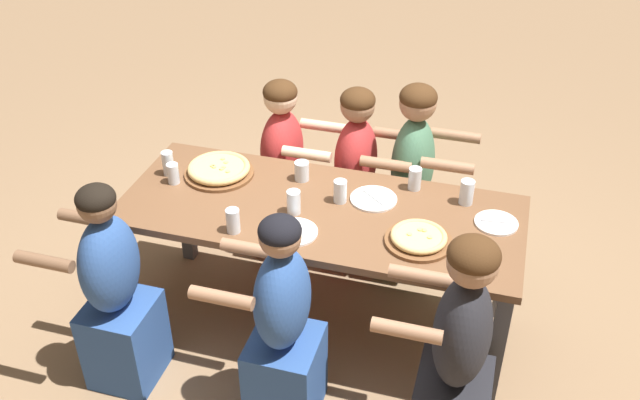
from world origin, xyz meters
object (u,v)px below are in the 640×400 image
at_px(drinking_glass_d, 302,172).
at_px(drinking_glass_e, 340,191).
at_px(drinking_glass_i, 294,203).
at_px(diner_near_center, 283,331).
at_px(empty_plate_c, 294,232).
at_px(drinking_glass_h, 168,163).
at_px(drinking_glass_c, 470,256).
at_px(drinking_glass_g, 415,179).
at_px(drinking_glass_a, 173,174).
at_px(pizza_board_second, 219,170).
at_px(diner_far_center, 356,186).
at_px(diner_far_midright, 411,189).
at_px(empty_plate_b, 374,199).
at_px(empty_plate_a, 496,223).
at_px(drinking_glass_b, 467,194).
at_px(diner_far_midleft, 284,175).
at_px(drinking_glass_f, 233,222).
at_px(diner_near_left, 116,297).
at_px(diner_near_right, 457,361).
at_px(pizza_board_main, 419,238).

distance_m(drinking_glass_d, drinking_glass_e, 0.29).
xyz_separation_m(drinking_glass_e, drinking_glass_i, (-0.19, -0.16, -0.01)).
bearing_deg(diner_near_center, drinking_glass_i, 12.36).
relative_size(empty_plate_c, drinking_glass_h, 1.67).
distance_m(drinking_glass_c, diner_near_center, 0.91).
bearing_deg(drinking_glass_g, drinking_glass_a, -166.43).
bearing_deg(pizza_board_second, drinking_glass_a, -144.56).
xyz_separation_m(pizza_board_second, drinking_glass_c, (1.38, -0.39, 0.01)).
bearing_deg(diner_far_center, drinking_glass_c, 40.45).
bearing_deg(pizza_board_second, diner_far_midright, 25.68).
bearing_deg(empty_plate_b, empty_plate_a, -3.52).
relative_size(drinking_glass_c, drinking_glass_e, 0.86).
bearing_deg(drinking_glass_i, diner_far_center, 77.79).
distance_m(empty_plate_b, drinking_glass_b, 0.47).
xyz_separation_m(pizza_board_second, diner_far_midleft, (0.20, 0.47, -0.28)).
height_order(drinking_glass_a, drinking_glass_b, drinking_glass_b).
distance_m(drinking_glass_f, drinking_glass_i, 0.32).
relative_size(drinking_glass_g, diner_far_midleft, 0.11).
xyz_separation_m(drinking_glass_c, drinking_glass_d, (-0.93, 0.46, 0.00)).
xyz_separation_m(drinking_glass_h, diner_far_midleft, (0.46, 0.54, -0.32)).
bearing_deg(drinking_glass_a, drinking_glass_g, 13.57).
xyz_separation_m(drinking_glass_f, diner_far_midright, (0.71, 0.92, -0.27)).
bearing_deg(diner_near_left, drinking_glass_a, -2.71).
bearing_deg(drinking_glass_e, empty_plate_c, -113.43).
bearing_deg(drinking_glass_a, diner_near_right, -21.93).
bearing_deg(diner_far_midleft, drinking_glass_f, 4.27).
height_order(drinking_glass_e, diner_near_center, diner_near_center).
relative_size(drinking_glass_f, diner_near_center, 0.11).
bearing_deg(drinking_glass_h, empty_plate_b, 3.33).
relative_size(drinking_glass_e, drinking_glass_i, 0.97).
height_order(diner_far_center, diner_far_midleft, diner_far_center).
distance_m(empty_plate_c, diner_far_midleft, 0.96).
relative_size(drinking_glass_h, diner_near_center, 0.12).
distance_m(drinking_glass_a, diner_near_center, 1.08).
bearing_deg(diner_far_center, drinking_glass_h, -59.13).
relative_size(drinking_glass_f, drinking_glass_h, 0.91).
xyz_separation_m(empty_plate_b, drinking_glass_a, (-1.05, -0.13, 0.04)).
xyz_separation_m(empty_plate_b, drinking_glass_i, (-0.35, -0.22, 0.05)).
relative_size(drinking_glass_f, drinking_glass_g, 1.02).
bearing_deg(diner_far_center, empty_plate_a, 57.93).
bearing_deg(empty_plate_b, diner_near_left, -144.35).
distance_m(empty_plate_c, drinking_glass_i, 0.18).
relative_size(pizza_board_main, drinking_glass_a, 2.86).
bearing_deg(empty_plate_a, drinking_glass_b, 139.41).
height_order(drinking_glass_c, diner_far_center, diner_far_center).
height_order(empty_plate_a, drinking_glass_i, drinking_glass_i).
xyz_separation_m(empty_plate_b, drinking_glass_f, (-0.58, -0.45, 0.05)).
height_order(diner_far_midleft, diner_near_left, diner_near_left).
xyz_separation_m(empty_plate_c, diner_near_center, (0.07, -0.39, -0.26)).
relative_size(diner_far_center, diner_near_left, 1.01).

